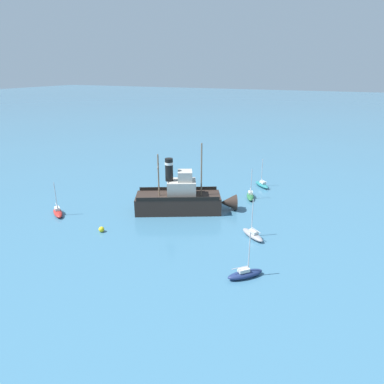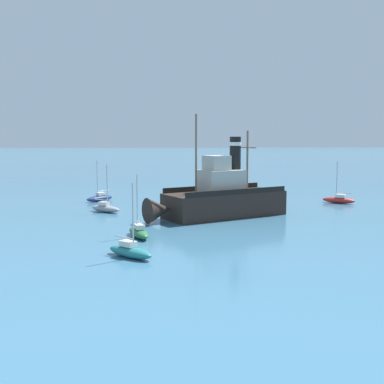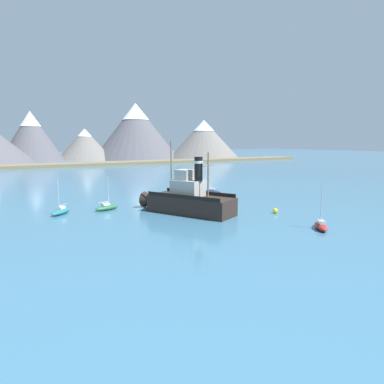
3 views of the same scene
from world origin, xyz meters
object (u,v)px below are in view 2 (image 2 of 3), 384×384
Objects in this scene: old_tugboat at (220,198)px; sailboat_teal at (130,251)px; sailboat_navy at (100,198)px; mooring_buoy at (260,199)px; sailboat_grey at (105,208)px; sailboat_red at (339,200)px; sailboat_green at (139,232)px.

sailboat_teal is (-15.29, 7.86, -1.40)m from old_tugboat.
mooring_buoy is (-2.09, -19.29, -0.07)m from sailboat_navy.
sailboat_grey and sailboat_red have the same top height.
sailboat_green is at bearing 127.80° from sailboat_red.
sailboat_teal and sailboat_red have the same top height.
sailboat_teal and sailboat_grey have the same top height.
sailboat_grey is (-8.58, -1.58, 0.00)m from sailboat_navy.
sailboat_navy is 1.00× the size of sailboat_grey.
sailboat_red is 6.97× the size of mooring_buoy.
old_tugboat is 12.23m from mooring_buoy.
sailboat_navy is at bearing 10.52° from sailboat_teal.
sailboat_red is (17.71, -22.83, 0.00)m from sailboat_green.
sailboat_red is at bearing -79.94° from sailboat_grey.
sailboat_teal is at bearing -169.43° from sailboat_grey.
old_tugboat is at bearing -27.19° from sailboat_teal.
sailboat_red is (4.74, -26.74, 0.00)m from sailboat_grey.
sailboat_grey is (12.96, 3.91, 0.00)m from sailboat_green.
sailboat_navy is at bearing 10.41° from sailboat_grey.
sailboat_navy and sailboat_red have the same top height.
sailboat_green is (6.25, -0.33, 0.00)m from sailboat_teal.
old_tugboat reaches higher than sailboat_grey.
mooring_buoy is (6.48, -17.71, -0.07)m from sailboat_grey.
sailboat_green is at bearing -163.20° from sailboat_grey.
sailboat_red is at bearing -97.71° from sailboat_navy.
sailboat_grey is at bearing 110.10° from mooring_buoy.
sailboat_navy and sailboat_green have the same top height.
sailboat_green is 1.00× the size of sailboat_grey.
sailboat_navy is 22.23m from sailboat_green.
old_tugboat is 18.09m from sailboat_navy.
sailboat_green and sailboat_grey have the same top height.
sailboat_navy is 28.57m from sailboat_red.
old_tugboat is at bearing -133.81° from sailboat_navy.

